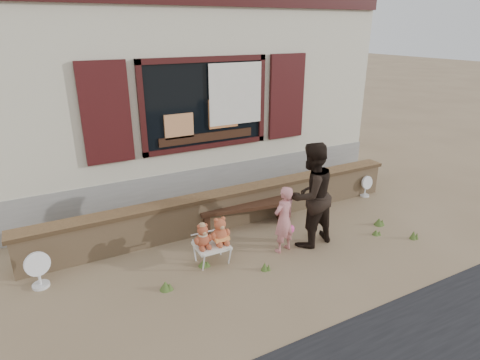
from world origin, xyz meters
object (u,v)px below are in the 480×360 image
bench (245,210)px  teddy_bear_left (203,235)px  folding_chair (212,246)px  child (284,219)px  teddy_bear_right (220,230)px  adult (311,195)px

bench → teddy_bear_left: bearing=-135.0°
folding_chair → child: size_ratio=0.46×
bench → child: (0.13, -1.04, 0.24)m
bench → child: child is taller
folding_chair → teddy_bear_left: (-0.14, 0.00, 0.22)m
teddy_bear_left → folding_chair: bearing=-0.0°
teddy_bear_right → adult: (1.52, -0.21, 0.35)m
teddy_bear_left → child: 1.31m
teddy_bear_left → teddy_bear_right: (0.28, -0.01, 0.02)m
folding_chair → adult: adult is taller
child → teddy_bear_left: bearing=-22.8°
bench → adult: adult is taller
folding_chair → bench: bearing=40.2°
teddy_bear_right → child: (1.01, -0.21, 0.03)m
bench → folding_chair: 1.31m
adult → teddy_bear_left: bearing=-14.6°
folding_chair → adult: 1.77m
child → adult: (0.50, 0.00, 0.32)m
bench → teddy_bear_left: (-1.16, -0.81, 0.19)m
bench → folding_chair: size_ratio=3.34×
adult → teddy_bear_right: bearing=-15.6°
adult → bench: bearing=-66.0°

